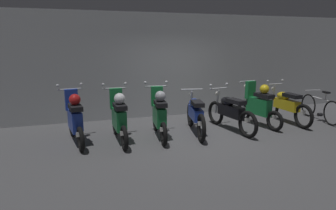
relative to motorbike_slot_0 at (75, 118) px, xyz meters
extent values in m
plane|color=#4C4C4F|center=(2.82, -0.38, -0.57)|extent=(80.00, 80.00, 0.00)
cube|color=#9EA0A3|center=(2.82, 1.96, 0.96)|extent=(16.00, 0.30, 3.05)
torus|color=black|center=(-0.08, 0.54, -0.30)|extent=(0.17, 0.54, 0.53)
torus|color=black|center=(0.09, -0.59, -0.30)|extent=(0.17, 0.54, 0.53)
cube|color=#1E389E|center=(0.00, -0.02, -0.03)|extent=(0.33, 0.76, 0.44)
cube|color=#1E389E|center=(-0.05, 0.32, 0.37)|extent=(0.30, 0.16, 0.48)
cube|color=black|center=(0.03, -0.18, 0.29)|extent=(0.32, 0.55, 0.10)
cylinder|color=#B7BABF|center=(-0.07, 0.45, 0.59)|extent=(0.56, 0.12, 0.04)
sphere|color=#B7BABF|center=(-0.33, 0.41, 0.69)|extent=(0.07, 0.07, 0.07)
sphere|color=#B7BABF|center=(0.19, 0.49, 0.69)|extent=(0.07, 0.07, 0.07)
cylinder|color=#B7BABF|center=(-0.08, 0.50, 0.12)|extent=(0.08, 0.15, 0.85)
sphere|color=silver|center=(-0.08, 0.50, 0.44)|extent=(0.12, 0.12, 0.12)
cube|color=white|center=(0.09, -0.57, -0.20)|extent=(0.16, 0.04, 0.10)
sphere|color=red|center=(0.03, -0.18, 0.46)|extent=(0.24, 0.24, 0.24)
torus|color=black|center=(0.93, 0.37, -0.30)|extent=(0.10, 0.53, 0.53)
torus|color=black|center=(0.96, -0.78, -0.30)|extent=(0.10, 0.53, 0.53)
cube|color=#197238|center=(0.94, -0.20, -0.03)|extent=(0.24, 0.74, 0.44)
cube|color=#197238|center=(0.93, 0.14, 0.37)|extent=(0.28, 0.13, 0.48)
cube|color=black|center=(0.95, -0.36, 0.29)|extent=(0.25, 0.53, 0.10)
cylinder|color=#B7BABF|center=(0.93, 0.28, 0.59)|extent=(0.56, 0.05, 0.04)
sphere|color=#B7BABF|center=(0.67, 0.27, 0.69)|extent=(0.07, 0.07, 0.07)
sphere|color=#B7BABF|center=(1.19, 0.29, 0.69)|extent=(0.07, 0.07, 0.07)
cylinder|color=#B7BABF|center=(0.93, 0.33, 0.12)|extent=(0.06, 0.15, 0.85)
sphere|color=silver|center=(0.93, 0.33, 0.44)|extent=(0.12, 0.12, 0.12)
cube|color=white|center=(0.96, -0.75, -0.20)|extent=(0.16, 0.02, 0.10)
sphere|color=silver|center=(0.95, -0.36, 0.46)|extent=(0.24, 0.24, 0.24)
torus|color=black|center=(1.95, 0.38, -0.30)|extent=(0.15, 0.54, 0.53)
torus|color=black|center=(1.82, -0.76, -0.30)|extent=(0.15, 0.54, 0.53)
cube|color=#197238|center=(1.88, -0.19, -0.03)|extent=(0.30, 0.76, 0.44)
cube|color=#197238|center=(1.92, 0.15, 0.37)|extent=(0.29, 0.15, 0.48)
cube|color=black|center=(1.86, -0.35, 0.29)|extent=(0.30, 0.54, 0.10)
cylinder|color=#B7BABF|center=(1.94, 0.29, 0.59)|extent=(0.56, 0.10, 0.04)
sphere|color=#B7BABF|center=(1.68, 0.32, 0.69)|extent=(0.07, 0.07, 0.07)
sphere|color=#B7BABF|center=(2.20, 0.26, 0.69)|extent=(0.07, 0.07, 0.07)
cylinder|color=#B7BABF|center=(1.94, 0.34, 0.12)|extent=(0.07, 0.15, 0.85)
sphere|color=silver|center=(1.94, 0.34, 0.44)|extent=(0.12, 0.12, 0.12)
cube|color=white|center=(1.82, -0.74, -0.20)|extent=(0.16, 0.03, 0.10)
sphere|color=#9EA0A8|center=(1.86, -0.35, 0.46)|extent=(0.24, 0.24, 0.24)
torus|color=black|center=(2.95, 0.50, -0.24)|extent=(0.21, 0.66, 0.65)
torus|color=black|center=(2.70, -0.78, -0.24)|extent=(0.21, 0.66, 0.65)
cube|color=#1E389E|center=(2.82, -0.14, -0.05)|extent=(0.38, 0.86, 0.28)
ellipsoid|color=#1E389E|center=(2.85, 0.02, 0.17)|extent=(0.34, 0.48, 0.22)
cube|color=black|center=(2.79, -0.32, 0.23)|extent=(0.34, 0.56, 0.10)
cylinder|color=#B7BABF|center=(2.93, 0.40, 0.45)|extent=(0.56, 0.14, 0.04)
cylinder|color=#B7BABF|center=(2.94, 0.45, 0.08)|extent=(0.09, 0.17, 0.65)
sphere|color=silver|center=(2.94, 0.45, 0.30)|extent=(0.12, 0.12, 0.12)
cube|color=white|center=(2.70, -0.75, -0.14)|extent=(0.16, 0.04, 0.10)
torus|color=black|center=(3.67, 0.45, -0.24)|extent=(0.18, 0.66, 0.65)
torus|color=black|center=(3.86, -0.84, -0.24)|extent=(0.18, 0.66, 0.65)
cube|color=black|center=(3.76, -0.19, -0.05)|extent=(0.34, 0.86, 0.28)
ellipsoid|color=black|center=(3.74, -0.04, 0.17)|extent=(0.32, 0.47, 0.22)
cube|color=black|center=(3.79, -0.37, 0.23)|extent=(0.31, 0.55, 0.10)
cylinder|color=#B7BABF|center=(3.68, 0.35, 0.45)|extent=(0.56, 0.12, 0.04)
sphere|color=#B7BABF|center=(3.42, 0.31, 0.55)|extent=(0.07, 0.07, 0.07)
sphere|color=#B7BABF|center=(3.94, 0.39, 0.55)|extent=(0.07, 0.07, 0.07)
cylinder|color=#B7BABF|center=(3.67, 0.40, 0.08)|extent=(0.08, 0.17, 0.65)
sphere|color=silver|center=(3.67, 0.40, 0.30)|extent=(0.12, 0.12, 0.12)
cube|color=white|center=(3.85, -0.81, -0.14)|extent=(0.16, 0.04, 0.10)
torus|color=black|center=(4.60, 0.55, -0.30)|extent=(0.18, 0.54, 0.53)
torus|color=black|center=(4.80, -0.58, -0.30)|extent=(0.18, 0.54, 0.53)
cube|color=#197238|center=(4.70, -0.01, -0.03)|extent=(0.35, 0.76, 0.44)
cube|color=#197238|center=(4.64, 0.33, 0.37)|extent=(0.30, 0.17, 0.48)
cube|color=black|center=(4.73, -0.17, 0.29)|extent=(0.33, 0.55, 0.10)
cylinder|color=#B7BABF|center=(4.62, 0.46, 0.59)|extent=(0.56, 0.13, 0.04)
cylinder|color=#B7BABF|center=(4.61, 0.51, 0.12)|extent=(0.08, 0.16, 0.85)
sphere|color=silver|center=(4.61, 0.51, 0.44)|extent=(0.12, 0.12, 0.12)
cube|color=white|center=(4.80, -0.55, -0.20)|extent=(0.16, 0.04, 0.10)
sphere|color=gold|center=(4.73, -0.17, 0.46)|extent=(0.24, 0.24, 0.24)
torus|color=black|center=(5.62, 0.69, -0.24)|extent=(0.11, 0.65, 0.65)
torus|color=black|center=(5.66, -0.61, -0.24)|extent=(0.11, 0.65, 0.65)
cube|color=gold|center=(5.64, 0.04, -0.05)|extent=(0.24, 0.84, 0.28)
ellipsoid|color=gold|center=(5.64, 0.19, 0.17)|extent=(0.27, 0.45, 0.22)
cube|color=black|center=(5.65, -0.14, 0.23)|extent=(0.25, 0.53, 0.10)
cylinder|color=#B7BABF|center=(5.63, 0.58, 0.45)|extent=(0.56, 0.05, 0.04)
sphere|color=#B7BABF|center=(5.37, 0.58, 0.55)|extent=(0.07, 0.07, 0.07)
sphere|color=#B7BABF|center=(5.89, 0.59, 0.55)|extent=(0.07, 0.07, 0.07)
cylinder|color=#B7BABF|center=(5.63, 0.64, 0.08)|extent=(0.06, 0.16, 0.65)
sphere|color=silver|center=(5.63, 0.64, 0.30)|extent=(0.12, 0.12, 0.12)
cube|color=white|center=(5.66, -0.58, -0.14)|extent=(0.16, 0.02, 0.10)
torus|color=black|center=(6.78, 0.44, -0.23)|extent=(0.15, 0.68, 0.68)
torus|color=black|center=(6.61, -0.60, -0.23)|extent=(0.15, 0.68, 0.68)
cylinder|color=silver|center=(6.69, -0.08, 0.07)|extent=(0.14, 0.68, 0.04)
cylinder|color=silver|center=(6.66, -0.29, 0.17)|extent=(0.03, 0.03, 0.22)
cube|color=black|center=(6.66, -0.29, 0.29)|extent=(0.13, 0.23, 0.05)
cylinder|color=#B7BABF|center=(6.76, 0.31, 0.25)|extent=(0.50, 0.11, 0.03)
cylinder|color=black|center=(6.68, -0.13, -0.38)|extent=(0.13, 0.12, 0.10)
camera|label=1|loc=(0.08, -6.55, 1.63)|focal=31.19mm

